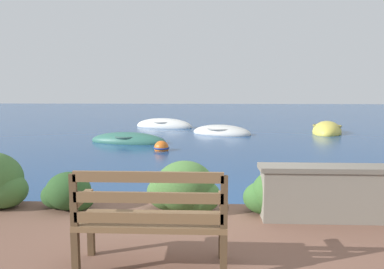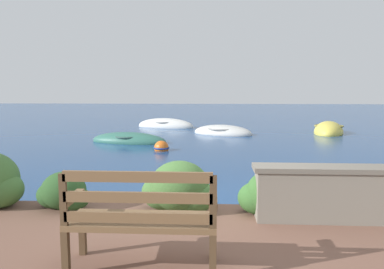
{
  "view_description": "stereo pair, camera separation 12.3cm",
  "coord_description": "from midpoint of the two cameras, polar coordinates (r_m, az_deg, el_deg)",
  "views": [
    {
      "loc": [
        -0.12,
        -5.09,
        1.83
      ],
      "look_at": [
        -0.61,
        5.87,
        0.48
      ],
      "focal_mm": 35.0,
      "sensor_mm": 36.0,
      "label": 1
    },
    {
      "loc": [
        -0.0,
        -5.09,
        1.83
      ],
      "look_at": [
        -0.61,
        5.87,
        0.48
      ],
      "focal_mm": 35.0,
      "sensor_mm": 36.0,
      "label": 2
    }
  ],
  "objects": [
    {
      "name": "hedge_clump_right",
      "position": [
        4.93,
        12.9,
        -9.05
      ],
      "size": [
        0.87,
        0.63,
        0.59
      ],
      "color": "#38662D",
      "rests_on": "patio_terrace"
    },
    {
      "name": "stone_wall",
      "position": [
        4.9,
        20.25,
        -8.38
      ],
      "size": [
        1.74,
        0.39,
        0.68
      ],
      "color": "gray",
      "rests_on": "patio_terrace"
    },
    {
      "name": "ground_plane",
      "position": [
        5.41,
        3.77,
        -12.73
      ],
      "size": [
        80.0,
        80.0,
        0.0
      ],
      "color": "navy"
    },
    {
      "name": "rowboat_mid",
      "position": [
        15.1,
        4.92,
        0.27
      ],
      "size": [
        2.76,
        2.17,
        0.66
      ],
      "rotation": [
        0.0,
        0.0,
        2.71
      ],
      "color": "silver",
      "rests_on": "ground_plane"
    },
    {
      "name": "park_bench",
      "position": [
        3.4,
        -6.66,
        -12.35
      ],
      "size": [
        1.34,
        0.48,
        0.93
      ],
      "rotation": [
        0.0,
        0.0,
        0.11
      ],
      "color": "brown",
      "rests_on": "patio_terrace"
    },
    {
      "name": "mooring_buoy",
      "position": [
        11.12,
        -4.37,
        -2.05
      ],
      "size": [
        0.48,
        0.48,
        0.43
      ],
      "color": "orange",
      "rests_on": "ground_plane"
    },
    {
      "name": "rowboat_outer",
      "position": [
        17.75,
        -3.85,
        1.31
      ],
      "size": [
        2.99,
        1.85,
        0.76
      ],
      "rotation": [
        0.0,
        0.0,
        2.84
      ],
      "color": "silver",
      "rests_on": "ground_plane"
    },
    {
      "name": "hedge_clump_far_right",
      "position": [
        5.31,
        24.13,
        -8.23
      ],
      "size": [
        0.9,
        0.65,
        0.61
      ],
      "color": "#38662D",
      "rests_on": "patio_terrace"
    },
    {
      "name": "rowboat_nearest",
      "position": [
        12.9,
        -9.32,
        -0.97
      ],
      "size": [
        2.83,
        1.53,
        0.62
      ],
      "rotation": [
        0.0,
        0.0,
        2.92
      ],
      "color": "#336B5B",
      "rests_on": "ground_plane"
    },
    {
      "name": "rowboat_far",
      "position": [
        16.32,
        20.29,
        0.42
      ],
      "size": [
        1.83,
        2.55,
        0.87
      ],
      "rotation": [
        0.0,
        0.0,
        1.24
      ],
      "color": "#DBC64C",
      "rests_on": "ground_plane"
    },
    {
      "name": "hedge_clump_left",
      "position": [
        5.33,
        -18.39,
        -8.44
      ],
      "size": [
        0.75,
        0.54,
        0.51
      ],
      "color": "#284C23",
      "rests_on": "patio_terrace"
    },
    {
      "name": "hedge_clump_centre",
      "position": [
        4.97,
        -1.35,
        -8.35
      ],
      "size": [
        0.98,
        0.71,
        0.67
      ],
      "color": "#426B33",
      "rests_on": "patio_terrace"
    }
  ]
}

